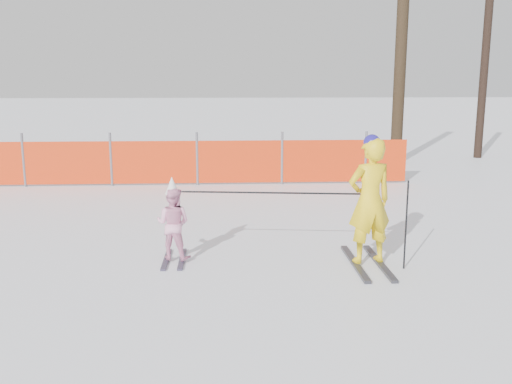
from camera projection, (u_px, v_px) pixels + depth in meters
ground at (258, 275)px, 7.40m from camera, size 120.00×120.00×0.00m
adult at (370, 201)px, 7.64m from camera, size 0.70×1.51×1.79m
child at (173, 223)px, 7.88m from camera, size 0.58×0.91×1.19m
ski_poles at (314, 203)px, 7.65m from camera, size 3.00×0.52×1.20m
safety_fence at (87, 163)px, 13.25m from camera, size 15.01×0.06×1.25m
tree_trunks at (427, 71)px, 16.70m from camera, size 3.20×1.26×5.61m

